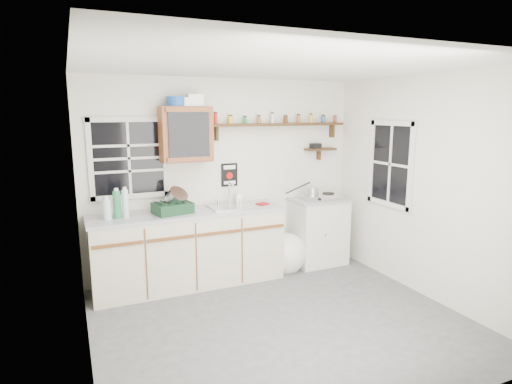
% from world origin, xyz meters
% --- Properties ---
extents(room, '(3.64, 3.24, 2.54)m').
position_xyz_m(room, '(0.00, 0.00, 1.25)').
color(room, '#4B4B4D').
rests_on(room, ground).
extents(main_cabinet, '(2.31, 0.63, 0.92)m').
position_xyz_m(main_cabinet, '(-0.58, 1.30, 0.46)').
color(main_cabinet, beige).
rests_on(main_cabinet, floor).
extents(right_cabinet, '(0.73, 0.57, 0.91)m').
position_xyz_m(right_cabinet, '(1.25, 1.32, 0.46)').
color(right_cabinet, silver).
rests_on(right_cabinet, floor).
extents(sink, '(0.52, 0.44, 0.29)m').
position_xyz_m(sink, '(-0.05, 1.30, 0.93)').
color(sink, '#BCBCC1').
rests_on(sink, main_cabinet).
extents(upper_cabinet, '(0.60, 0.32, 0.65)m').
position_xyz_m(upper_cabinet, '(-0.55, 1.44, 1.82)').
color(upper_cabinet, '#5F2C17').
rests_on(upper_cabinet, wall_back).
extents(upper_cabinet_clutter, '(0.43, 0.24, 0.14)m').
position_xyz_m(upper_cabinet_clutter, '(-0.56, 1.44, 2.21)').
color(upper_cabinet_clutter, '#18489E').
rests_on(upper_cabinet_clutter, upper_cabinet).
extents(spice_shelf, '(1.91, 0.18, 0.35)m').
position_xyz_m(spice_shelf, '(0.72, 1.51, 1.93)').
color(spice_shelf, black).
rests_on(spice_shelf, wall_back).
extents(secondary_shelf, '(0.45, 0.16, 0.24)m').
position_xyz_m(secondary_shelf, '(1.36, 1.52, 1.58)').
color(secondary_shelf, black).
rests_on(secondary_shelf, wall_back).
extents(warning_sign, '(0.22, 0.02, 0.30)m').
position_xyz_m(warning_sign, '(0.05, 1.59, 1.28)').
color(warning_sign, black).
rests_on(warning_sign, wall_back).
extents(window_back, '(0.93, 0.03, 0.98)m').
position_xyz_m(window_back, '(-1.20, 1.59, 1.55)').
color(window_back, black).
rests_on(window_back, wall_back).
extents(window_right, '(0.03, 0.78, 1.08)m').
position_xyz_m(window_right, '(1.79, 0.55, 1.45)').
color(window_right, black).
rests_on(window_right, wall_back).
extents(water_bottles, '(0.28, 0.11, 0.34)m').
position_xyz_m(water_bottles, '(-1.40, 1.28, 1.07)').
color(water_bottles, silver).
rests_on(water_bottles, main_cabinet).
extents(dish_rack, '(0.47, 0.39, 0.31)m').
position_xyz_m(dish_rack, '(-0.76, 1.27, 1.02)').
color(dish_rack, '#10311B').
rests_on(dish_rack, main_cabinet).
extents(soap_bottle, '(0.08, 0.08, 0.17)m').
position_xyz_m(soap_bottle, '(0.14, 1.50, 1.00)').
color(soap_bottle, white).
rests_on(soap_bottle, main_cabinet).
extents(rag, '(0.17, 0.16, 0.02)m').
position_xyz_m(rag, '(0.37, 1.26, 0.93)').
color(rag, maroon).
rests_on(rag, main_cabinet).
extents(hotplate, '(0.56, 0.35, 0.08)m').
position_xyz_m(hotplate, '(1.26, 1.31, 0.95)').
color(hotplate, '#BCBCC1').
rests_on(hotplate, right_cabinet).
extents(saucepan, '(0.42, 0.24, 0.18)m').
position_xyz_m(saucepan, '(1.12, 1.31, 1.03)').
color(saucepan, '#BCBCC1').
rests_on(saucepan, hotplate).
extents(trash_bag, '(0.48, 0.43, 0.55)m').
position_xyz_m(trash_bag, '(0.71, 1.23, 0.23)').
color(trash_bag, silver).
rests_on(trash_bag, floor).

